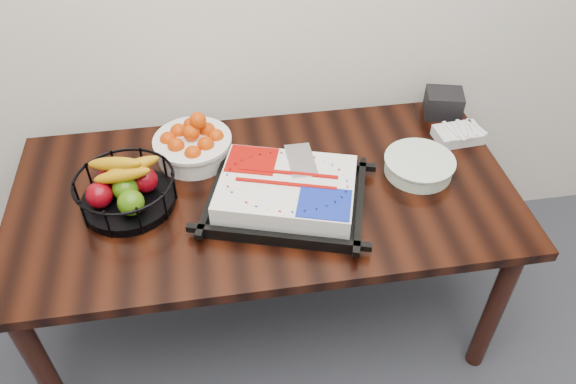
{
  "coord_description": "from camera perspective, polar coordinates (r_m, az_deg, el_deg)",
  "views": [
    {
      "loc": [
        -0.15,
        0.51,
        2.11
      ],
      "look_at": [
        0.07,
        1.89,
        0.83
      ],
      "focal_mm": 35.0,
      "sensor_mm": 36.0,
      "label": 1
    }
  ],
  "objects": [
    {
      "name": "fork_bag",
      "position": [
        2.33,
        16.9,
        5.66
      ],
      "size": [
        0.19,
        0.13,
        0.05
      ],
      "color": "silver",
      "rests_on": "table"
    },
    {
      "name": "fruit_basket",
      "position": [
        1.99,
        -16.18,
        0.38
      ],
      "size": [
        0.34,
        0.34,
        0.18
      ],
      "color": "black",
      "rests_on": "table"
    },
    {
      "name": "napkin_box",
      "position": [
        2.45,
        15.52,
        8.66
      ],
      "size": [
        0.17,
        0.16,
        0.11
      ],
      "primitive_type": "cube",
      "rotation": [
        0.0,
        0.0,
        -0.26
      ],
      "color": "black",
      "rests_on": "table"
    },
    {
      "name": "cake_tray",
      "position": [
        1.94,
        -0.14,
        -0.06
      ],
      "size": [
        0.63,
        0.55,
        0.11
      ],
      "color": "black",
      "rests_on": "table"
    },
    {
      "name": "tangerine_bowl",
      "position": [
        2.14,
        -9.69,
        5.14
      ],
      "size": [
        0.29,
        0.29,
        0.19
      ],
      "color": "white",
      "rests_on": "table"
    },
    {
      "name": "table",
      "position": [
        2.08,
        -2.43,
        -1.47
      ],
      "size": [
        1.8,
        0.9,
        0.75
      ],
      "color": "black",
      "rests_on": "ground"
    },
    {
      "name": "plate_stack",
      "position": [
        2.13,
        13.15,
        2.62
      ],
      "size": [
        0.26,
        0.26,
        0.06
      ],
      "color": "white",
      "rests_on": "table"
    }
  ]
}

